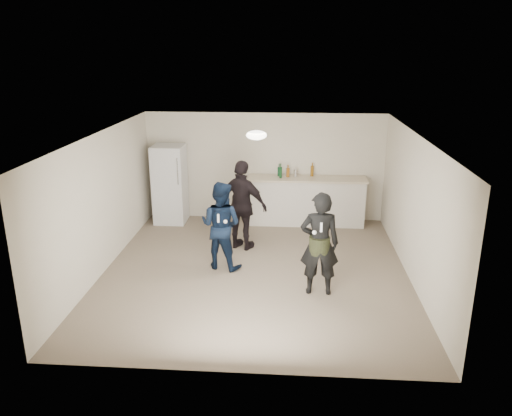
# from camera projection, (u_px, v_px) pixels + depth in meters

# --- Properties ---
(floor) EXTENTS (6.00, 6.00, 0.00)m
(floor) POSITION_uv_depth(u_px,v_px,m) (255.00, 271.00, 9.13)
(floor) COLOR #6B5B4C
(floor) RESTS_ON ground
(ceiling) EXTENTS (6.00, 6.00, 0.00)m
(ceiling) POSITION_uv_depth(u_px,v_px,m) (255.00, 135.00, 8.36)
(ceiling) COLOR silver
(ceiling) RESTS_ON wall_back
(wall_back) EXTENTS (6.00, 0.00, 6.00)m
(wall_back) POSITION_uv_depth(u_px,v_px,m) (265.00, 167.00, 11.59)
(wall_back) COLOR beige
(wall_back) RESTS_ON floor
(wall_front) EXTENTS (6.00, 0.00, 6.00)m
(wall_front) POSITION_uv_depth(u_px,v_px,m) (236.00, 283.00, 5.90)
(wall_front) COLOR beige
(wall_front) RESTS_ON floor
(wall_left) EXTENTS (0.00, 6.00, 6.00)m
(wall_left) POSITION_uv_depth(u_px,v_px,m) (102.00, 203.00, 8.93)
(wall_left) COLOR beige
(wall_left) RESTS_ON floor
(wall_right) EXTENTS (0.00, 6.00, 6.00)m
(wall_right) POSITION_uv_depth(u_px,v_px,m) (415.00, 210.00, 8.56)
(wall_right) COLOR beige
(wall_right) RESTS_ON floor
(counter) EXTENTS (2.60, 0.56, 1.05)m
(counter) POSITION_uv_depth(u_px,v_px,m) (306.00, 202.00, 11.43)
(counter) COLOR beige
(counter) RESTS_ON floor
(counter_top) EXTENTS (2.68, 0.64, 0.04)m
(counter_top) POSITION_uv_depth(u_px,v_px,m) (307.00, 179.00, 11.27)
(counter_top) COLOR beige
(counter_top) RESTS_ON counter
(fridge) EXTENTS (0.70, 0.70, 1.80)m
(fridge) POSITION_uv_depth(u_px,v_px,m) (170.00, 184.00, 11.47)
(fridge) COLOR silver
(fridge) RESTS_ON floor
(fridge_handle) EXTENTS (0.02, 0.02, 0.60)m
(fridge_handle) POSITION_uv_depth(u_px,v_px,m) (178.00, 171.00, 10.97)
(fridge_handle) COLOR #B6B6BA
(fridge_handle) RESTS_ON fridge
(ceiling_dome) EXTENTS (0.36, 0.36, 0.16)m
(ceiling_dome) POSITION_uv_depth(u_px,v_px,m) (256.00, 135.00, 8.66)
(ceiling_dome) COLOR white
(ceiling_dome) RESTS_ON ceiling
(shaker) EXTENTS (0.08, 0.08, 0.17)m
(shaker) POSITION_uv_depth(u_px,v_px,m) (295.00, 173.00, 11.33)
(shaker) COLOR silver
(shaker) RESTS_ON counter_top
(man) EXTENTS (0.95, 0.84, 1.63)m
(man) POSITION_uv_depth(u_px,v_px,m) (221.00, 225.00, 9.07)
(man) COLOR #102444
(man) RESTS_ON floor
(woman) EXTENTS (0.64, 0.43, 1.75)m
(woman) POSITION_uv_depth(u_px,v_px,m) (319.00, 244.00, 8.07)
(woman) COLOR black
(woman) RESTS_ON floor
(camo_shorts) EXTENTS (0.34, 0.34, 0.28)m
(camo_shorts) POSITION_uv_depth(u_px,v_px,m) (319.00, 245.00, 8.08)
(camo_shorts) COLOR #2B3417
(camo_shorts) RESTS_ON woman
(spectator) EXTENTS (1.15, 0.84, 1.82)m
(spectator) POSITION_uv_depth(u_px,v_px,m) (242.00, 206.00, 9.89)
(spectator) COLOR black
(spectator) RESTS_ON floor
(remote_man) EXTENTS (0.04, 0.04, 0.15)m
(remote_man) POSITION_uv_depth(u_px,v_px,m) (218.00, 218.00, 8.73)
(remote_man) COLOR white
(remote_man) RESTS_ON man
(nunchuk_man) EXTENTS (0.07, 0.07, 0.07)m
(nunchuk_man) POSITION_uv_depth(u_px,v_px,m) (225.00, 222.00, 8.78)
(nunchuk_man) COLOR white
(nunchuk_man) RESTS_ON man
(remote_woman) EXTENTS (0.04, 0.04, 0.15)m
(remote_woman) POSITION_uv_depth(u_px,v_px,m) (321.00, 227.00, 7.72)
(remote_woman) COLOR silver
(remote_woman) RESTS_ON woman
(nunchuk_woman) EXTENTS (0.07, 0.07, 0.07)m
(nunchuk_woman) POSITION_uv_depth(u_px,v_px,m) (314.00, 232.00, 7.79)
(nunchuk_woman) COLOR white
(nunchuk_woman) RESTS_ON woman
(bottle_cluster) EXTENTS (0.82, 0.29, 0.25)m
(bottle_cluster) POSITION_uv_depth(u_px,v_px,m) (291.00, 172.00, 11.35)
(bottle_cluster) COLOR #113E22
(bottle_cluster) RESTS_ON counter_top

